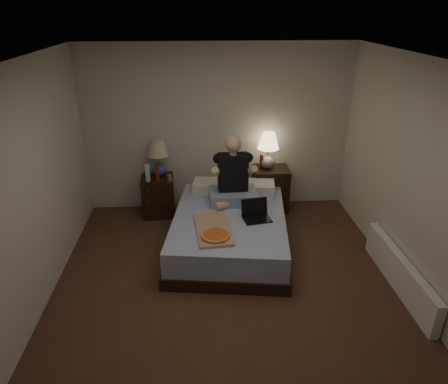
{
  "coord_description": "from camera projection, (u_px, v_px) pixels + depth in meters",
  "views": [
    {
      "loc": [
        -0.31,
        -3.55,
        2.96
      ],
      "look_at": [
        0.0,
        0.9,
        0.85
      ],
      "focal_mm": 32.0,
      "sensor_mm": 36.0,
      "label": 1
    }
  ],
  "objects": [
    {
      "name": "floor",
      "position": [
        229.0,
        294.0,
        4.49
      ],
      "size": [
        4.0,
        4.5,
        0.0
      ],
      "primitive_type": "cube",
      "color": "brown",
      "rests_on": "ground"
    },
    {
      "name": "ceiling",
      "position": [
        231.0,
        63.0,
        3.42
      ],
      "size": [
        4.0,
        4.5,
        0.0
      ],
      "primitive_type": "cube",
      "rotation": [
        3.14,
        0.0,
        0.0
      ],
      "color": "white",
      "rests_on": "ground"
    },
    {
      "name": "wall_back",
      "position": [
        218.0,
        130.0,
        5.98
      ],
      "size": [
        4.0,
        0.0,
        2.5
      ],
      "primitive_type": "cube",
      "rotation": [
        1.57,
        0.0,
        0.0
      ],
      "color": "beige",
      "rests_on": "ground"
    },
    {
      "name": "wall_left",
      "position": [
        23.0,
        201.0,
        3.83
      ],
      "size": [
        0.0,
        4.5,
        2.5
      ],
      "primitive_type": "cube",
      "rotation": [
        1.57,
        0.0,
        1.57
      ],
      "color": "beige",
      "rests_on": "ground"
    },
    {
      "name": "wall_right",
      "position": [
        425.0,
        188.0,
        4.08
      ],
      "size": [
        0.0,
        4.5,
        2.5
      ],
      "primitive_type": "cube",
      "rotation": [
        1.57,
        0.0,
        -1.57
      ],
      "color": "beige",
      "rests_on": "ground"
    },
    {
      "name": "bed",
      "position": [
        229.0,
        231.0,
        5.27
      ],
      "size": [
        1.67,
        2.08,
        0.48
      ],
      "primitive_type": "cube",
      "rotation": [
        0.0,
        0.0,
        -0.13
      ],
      "color": "#576BAF",
      "rests_on": "floor"
    },
    {
      "name": "nightstand_left",
      "position": [
        158.0,
        196.0,
        6.07
      ],
      "size": [
        0.5,
        0.45,
        0.62
      ],
      "primitive_type": "cube",
      "rotation": [
        0.0,
        0.0,
        0.06
      ],
      "color": "black",
      "rests_on": "floor"
    },
    {
      "name": "nightstand_right",
      "position": [
        270.0,
        188.0,
        6.24
      ],
      "size": [
        0.53,
        0.48,
        0.68
      ],
      "primitive_type": "cube",
      "rotation": [
        0.0,
        0.0,
        -0.01
      ],
      "color": "black",
      "rests_on": "floor"
    },
    {
      "name": "lamp_left",
      "position": [
        158.0,
        158.0,
        5.9
      ],
      "size": [
        0.32,
        0.32,
        0.56
      ],
      "primitive_type": null,
      "rotation": [
        0.0,
        0.0,
        0.01
      ],
      "color": "#284894",
      "rests_on": "nightstand_left"
    },
    {
      "name": "lamp_right",
      "position": [
        268.0,
        151.0,
        5.97
      ],
      "size": [
        0.39,
        0.39,
        0.56
      ],
      "primitive_type": null,
      "rotation": [
        0.0,
        0.0,
        0.27
      ],
      "color": "gray",
      "rests_on": "nightstand_right"
    },
    {
      "name": "water_bottle",
      "position": [
        148.0,
        173.0,
        5.77
      ],
      "size": [
        0.07,
        0.07,
        0.25
      ],
      "primitive_type": "cylinder",
      "color": "silver",
      "rests_on": "nightstand_left"
    },
    {
      "name": "soda_can",
      "position": [
        169.0,
        178.0,
        5.8
      ],
      "size": [
        0.07,
        0.07,
        0.1
      ],
      "primitive_type": "cylinder",
      "color": "#A6A7A2",
      "rests_on": "nightstand_left"
    },
    {
      "name": "beer_bottle_left",
      "position": [
        158.0,
        174.0,
        5.78
      ],
      "size": [
        0.06,
        0.06,
        0.23
      ],
      "primitive_type": "cylinder",
      "color": "#612B0D",
      "rests_on": "nightstand_left"
    },
    {
      "name": "beer_bottle_right",
      "position": [
        262.0,
        162.0,
        6.02
      ],
      "size": [
        0.06,
        0.06,
        0.23
      ],
      "primitive_type": "cylinder",
      "color": "#61230D",
      "rests_on": "nightstand_right"
    },
    {
      "name": "person",
      "position": [
        233.0,
        170.0,
        5.34
      ],
      "size": [
        0.67,
        0.54,
        0.93
      ],
      "primitive_type": null,
      "rotation": [
        0.0,
        0.0,
        0.02
      ],
      "color": "black",
      "rests_on": "bed"
    },
    {
      "name": "laptop",
      "position": [
        257.0,
        211.0,
        5.01
      ],
      "size": [
        0.39,
        0.34,
        0.24
      ],
      "primitive_type": null,
      "rotation": [
        0.0,
        0.0,
        0.19
      ],
      "color": "black",
      "rests_on": "bed"
    },
    {
      "name": "pizza_box",
      "position": [
        215.0,
        236.0,
        4.63
      ],
      "size": [
        0.46,
        0.79,
        0.08
      ],
      "primitive_type": null,
      "rotation": [
        0.0,
        0.0,
        0.08
      ],
      "color": "tan",
      "rests_on": "bed"
    },
    {
      "name": "radiator",
      "position": [
        399.0,
        273.0,
        4.51
      ],
      "size": [
        0.1,
        1.6,
        0.4
      ],
      "primitive_type": "cube",
      "color": "white",
      "rests_on": "floor"
    }
  ]
}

